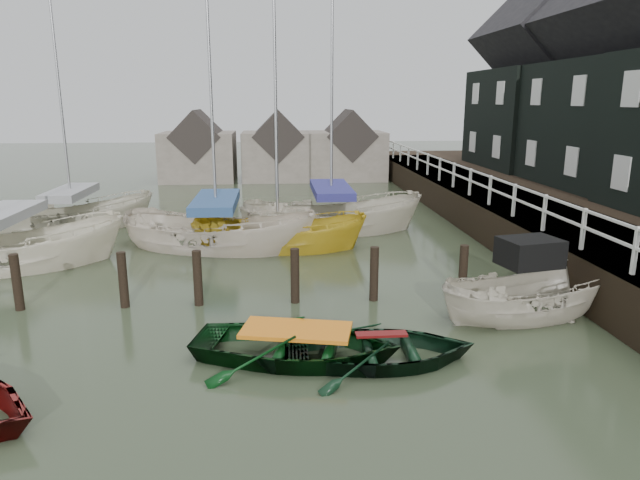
{
  "coord_description": "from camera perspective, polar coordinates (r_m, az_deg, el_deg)",
  "views": [
    {
      "loc": [
        0.74,
        -10.61,
        4.97
      ],
      "look_at": [
        1.9,
        3.85,
        1.4
      ],
      "focal_mm": 32.0,
      "sensor_mm": 36.0,
      "label": 1
    }
  ],
  "objects": [
    {
      "name": "ground",
      "position": [
        11.74,
        -7.91,
        -11.36
      ],
      "size": [
        120.0,
        120.0,
        0.0
      ],
      "primitive_type": "plane",
      "color": "#303C26",
      "rests_on": "ground"
    },
    {
      "name": "pier",
      "position": [
        22.78,
        18.09,
        2.37
      ],
      "size": [
        3.04,
        32.0,
        2.7
      ],
      "color": "black",
      "rests_on": "ground"
    },
    {
      "name": "mooring_pilings",
      "position": [
        14.44,
        -11.75,
        -4.5
      ],
      "size": [
        13.72,
        0.22,
        1.8
      ],
      "color": "black",
      "rests_on": "ground"
    },
    {
      "name": "far_sheds",
      "position": [
        36.74,
        -4.46,
        8.94
      ],
      "size": [
        14.0,
        4.08,
        4.39
      ],
      "color": "#665B51",
      "rests_on": "ground"
    },
    {
      "name": "rowboat_green",
      "position": [
        11.53,
        -2.35,
        -11.72
      ],
      "size": [
        4.63,
        3.74,
        0.85
      ],
      "primitive_type": "imported",
      "rotation": [
        0.0,
        0.0,
        1.35
      ],
      "color": "black",
      "rests_on": "ground"
    },
    {
      "name": "rowboat_dkgreen",
      "position": [
        11.45,
        6.07,
        -11.98
      ],
      "size": [
        3.78,
        2.74,
        0.77
      ],
      "primitive_type": "imported",
      "rotation": [
        0.0,
        0.0,
        1.55
      ],
      "color": "black",
      "rests_on": "ground"
    },
    {
      "name": "motorboat",
      "position": [
        14.41,
        20.07,
        -6.86
      ],
      "size": [
        4.84,
        2.64,
        2.73
      ],
      "rotation": [
        0.0,
        0.0,
        1.78
      ],
      "color": "beige",
      "rests_on": "ground"
    },
    {
      "name": "sailboat_a",
      "position": [
        19.82,
        -28.96,
        -2.28
      ],
      "size": [
        7.5,
        4.58,
        12.18
      ],
      "rotation": [
        0.0,
        0.0,
        1.87
      ],
      "color": "beige",
      "rests_on": "ground"
    },
    {
      "name": "sailboat_b",
      "position": [
        19.99,
        -10.19,
        -0.61
      ],
      "size": [
        7.5,
        4.75,
        11.29
      ],
      "rotation": [
        0.0,
        0.0,
        1.25
      ],
      "color": "beige",
      "rests_on": "ground"
    },
    {
      "name": "sailboat_c",
      "position": [
        19.73,
        -4.2,
        -0.75
      ],
      "size": [
        6.31,
        3.09,
        11.36
      ],
      "rotation": [
        0.0,
        0.0,
        1.43
      ],
      "color": "gold",
      "rests_on": "ground"
    },
    {
      "name": "sailboat_d",
      "position": [
        22.26,
        1.12,
        1.1
      ],
      "size": [
        7.07,
        2.69,
        13.07
      ],
      "rotation": [
        0.0,
        0.0,
        1.57
      ],
      "color": "beige",
      "rests_on": "ground"
    },
    {
      "name": "sailboat_e",
      "position": [
        24.6,
        -23.39,
        1.18
      ],
      "size": [
        6.69,
        4.56,
        10.84
      ],
      "rotation": [
        0.0,
        0.0,
        1.96
      ],
      "color": "beige",
      "rests_on": "ground"
    }
  ]
}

